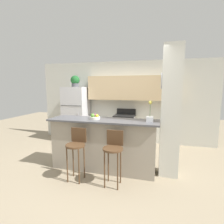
{
  "coord_description": "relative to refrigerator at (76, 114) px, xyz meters",
  "views": [
    {
      "loc": [
        1.1,
        -3.4,
        1.76
      ],
      "look_at": [
        0.0,
        0.72,
        1.14
      ],
      "focal_mm": 28.0,
      "sensor_mm": 36.0,
      "label": 1
    }
  ],
  "objects": [
    {
      "name": "potted_plant_on_fridge",
      "position": [
        -0.0,
        0.0,
        1.06
      ],
      "size": [
        0.29,
        0.29,
        0.36
      ],
      "color": "#4C4C51",
      "rests_on": "refrigerator"
    },
    {
      "name": "trash_bin",
      "position": [
        0.58,
        -0.23,
        -0.69
      ],
      "size": [
        0.28,
        0.28,
        0.38
      ],
      "color": "black",
      "rests_on": "ground_plane"
    },
    {
      "name": "bar_stool_right",
      "position": [
        1.83,
        -2.23,
        -0.22
      ],
      "size": [
        0.36,
        0.36,
        0.98
      ],
      "color": "#4C331E",
      "rests_on": "ground_plane"
    },
    {
      "name": "ground_plane",
      "position": [
        1.47,
        -1.7,
        -0.88
      ],
      "size": [
        14.0,
        14.0,
        0.0
      ],
      "primitive_type": "plane",
      "color": "gray"
    },
    {
      "name": "fruit_bowl",
      "position": [
        1.29,
        -1.71,
        0.25
      ],
      "size": [
        0.22,
        0.22,
        0.12
      ],
      "color": "silver",
      "rests_on": "counter_bar"
    },
    {
      "name": "stove_range",
      "position": [
        1.59,
        0.05,
        -0.42
      ],
      "size": [
        0.61,
        0.59,
        1.07
      ],
      "color": "white",
      "rests_on": "ground_plane"
    },
    {
      "name": "wall_back",
      "position": [
        1.59,
        0.31,
        0.59
      ],
      "size": [
        5.6,
        0.38,
        2.55
      ],
      "color": "silver",
      "rests_on": "ground_plane"
    },
    {
      "name": "counter_bar",
      "position": [
        1.47,
        -1.7,
        -0.33
      ],
      "size": [
        2.29,
        0.62,
        1.09
      ],
      "color": "gray",
      "rests_on": "ground_plane"
    },
    {
      "name": "refrigerator",
      "position": [
        0.0,
        0.0,
        0.0
      ],
      "size": [
        0.73,
        0.68,
        1.76
      ],
      "color": "silver",
      "rests_on": "ground_plane"
    },
    {
      "name": "bar_stool_left",
      "position": [
        1.11,
        -2.23,
        -0.22
      ],
      "size": [
        0.36,
        0.36,
        0.98
      ],
      "color": "#4C331E",
      "rests_on": "ground_plane"
    },
    {
      "name": "pillar_right",
      "position": [
        2.8,
        -1.59,
        0.4
      ],
      "size": [
        0.38,
        0.32,
        2.55
      ],
      "color": "silver",
      "rests_on": "ground_plane"
    },
    {
      "name": "orchid_vase",
      "position": [
        2.42,
        -1.69,
        0.32
      ],
      "size": [
        0.13,
        0.13,
        0.41
      ],
      "color": "white",
      "rests_on": "counter_bar"
    }
  ]
}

